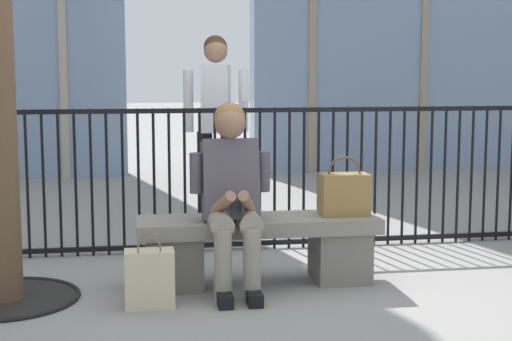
% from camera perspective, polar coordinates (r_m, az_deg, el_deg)
% --- Properties ---
extents(ground_plane, '(60.00, 60.00, 0.00)m').
position_cam_1_polar(ground_plane, '(5.19, 0.18, -8.38)').
color(ground_plane, gray).
extents(stone_bench, '(1.60, 0.44, 0.45)m').
position_cam_1_polar(stone_bench, '(5.13, 0.18, -5.46)').
color(stone_bench, gray).
rests_on(stone_bench, ground).
extents(seated_person_with_phone, '(0.52, 0.66, 1.21)m').
position_cam_1_polar(seated_person_with_phone, '(4.90, -1.80, -1.54)').
color(seated_person_with_phone, gray).
rests_on(seated_person_with_phone, ground).
extents(handbag_on_bench, '(0.33, 0.18, 0.40)m').
position_cam_1_polar(handbag_on_bench, '(5.18, 6.54, -1.70)').
color(handbag_on_bench, olive).
rests_on(handbag_on_bench, stone_bench).
extents(shopping_bag, '(0.30, 0.17, 0.44)m').
position_cam_1_polar(shopping_bag, '(4.69, -7.90, -7.90)').
color(shopping_bag, beige).
rests_on(shopping_bag, ground).
extents(bystander_at_railing, '(0.55, 0.42, 1.71)m').
position_cam_1_polar(bystander_at_railing, '(6.55, -2.97, 3.79)').
color(bystander_at_railing, black).
rests_on(bystander_at_railing, ground).
extents(plaza_railing, '(8.66, 0.04, 1.13)m').
position_cam_1_polar(plaza_railing, '(6.03, -1.37, -0.63)').
color(plaza_railing, black).
rests_on(plaza_railing, ground).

